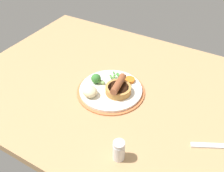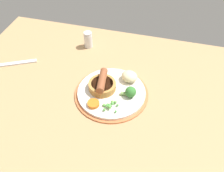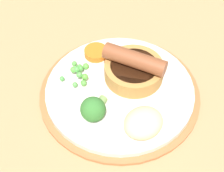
{
  "view_description": "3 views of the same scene",
  "coord_description": "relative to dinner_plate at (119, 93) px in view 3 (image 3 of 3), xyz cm",
  "views": [
    {
      "loc": [
        34.0,
        -62.19,
        62.37
      ],
      "look_at": [
        1.01,
        -4.63,
        6.65
      ],
      "focal_mm": 40.0,
      "sensor_mm": 36.0,
      "label": 1
    },
    {
      "loc": [
        -14.47,
        50.06,
        64.6
      ],
      "look_at": [
        0.14,
        -4.9,
        5.63
      ],
      "focal_mm": 40.0,
      "sensor_mm": 36.0,
      "label": 2
    },
    {
      "loc": [
        -30.75,
        -22.45,
        47.74
      ],
      "look_at": [
        -1.89,
        -3.55,
        6.79
      ],
      "focal_mm": 60.0,
      "sensor_mm": 36.0,
      "label": 3
    }
  ],
  "objects": [
    {
      "name": "sausage_pudding",
      "position": [
        3.39,
        -0.45,
        2.68
      ],
      "size": [
        9.03,
        9.83,
        4.99
      ],
      "rotation": [
        0.0,
        0.0,
        4.86
      ],
      "color": "#BC8442",
      "rests_on": "dinner_plate"
    },
    {
      "name": "broccoli_floret_near",
      "position": [
        -6.14,
        0.36,
        2.55
      ],
      "size": [
        5.06,
        3.59,
        3.59
      ],
      "rotation": [
        0.0,
        0.0,
        3.26
      ],
      "color": "#387A33",
      "rests_on": "dinner_plate"
    },
    {
      "name": "carrot_slice_1",
      "position": [
        4.07,
        7.09,
        1.38
      ],
      "size": [
        5.32,
        5.32,
        1.09
      ],
      "primitive_type": "cylinder",
      "rotation": [
        0.0,
        0.0,
        2.28
      ],
      "color": "orange",
      "rests_on": "dinner_plate"
    },
    {
      "name": "dining_table",
      "position": [
        0.13,
        3.72,
        -2.07
      ],
      "size": [
        110.0,
        80.0,
        3.0
      ],
      "primitive_type": "cube",
      "color": "tan",
      "rests_on": "ground"
    },
    {
      "name": "potato_chunk_1",
      "position": [
        -4.4,
        -6.61,
        2.55
      ],
      "size": [
        6.91,
        6.48,
        3.43
      ],
      "primitive_type": "ellipsoid",
      "rotation": [
        0.0,
        0.0,
        4.37
      ],
      "color": "beige",
      "rests_on": "dinner_plate"
    },
    {
      "name": "pea_pile",
      "position": [
        -1.21,
        6.69,
        1.78
      ],
      "size": [
        5.0,
        4.53,
        1.75
      ],
      "color": "#58A84D",
      "rests_on": "dinner_plate"
    },
    {
      "name": "dinner_plate",
      "position": [
        0.0,
        0.0,
        0.0
      ],
      "size": [
        24.42,
        24.42,
        1.4
      ],
      "color": "#CC6B3D",
      "rests_on": "dining_table"
    }
  ]
}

